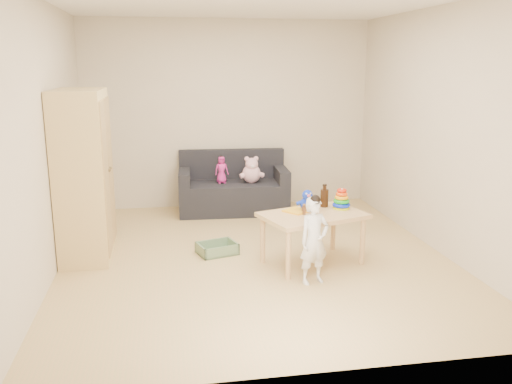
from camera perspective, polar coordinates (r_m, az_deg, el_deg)
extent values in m
plane|color=tan|center=(5.79, -0.07, -6.86)|extent=(4.50, 4.50, 0.00)
plane|color=beige|center=(7.69, -2.92, 8.13)|extent=(4.00, 0.00, 4.00)
plane|color=beige|center=(3.31, 6.49, 1.02)|extent=(4.00, 0.00, 4.00)
plane|color=beige|center=(5.51, -21.14, 5.15)|extent=(0.00, 4.50, 4.50)
plane|color=beige|center=(6.14, 18.78, 6.10)|extent=(0.00, 4.50, 4.50)
cube|color=#E3C67D|center=(5.91, -17.68, 1.75)|extent=(0.49, 0.97, 1.75)
cube|color=black|center=(7.48, -2.39, -0.51)|extent=(1.51, 0.81, 0.42)
cube|color=tan|center=(5.57, 5.97, -4.89)|extent=(1.15, 0.91, 0.53)
imported|color=white|center=(5.04, 6.14, -5.24)|extent=(0.34, 0.28, 0.80)
imported|color=#D72890|center=(7.34, -3.64, 2.31)|extent=(0.19, 0.14, 0.36)
cylinder|color=#D1E20B|center=(5.71, 8.95, -1.63)|extent=(0.17, 0.17, 0.02)
cylinder|color=silver|center=(5.68, 8.99, -0.64)|extent=(0.02, 0.02, 0.20)
torus|color=#0C27CE|center=(5.70, 8.97, -1.34)|extent=(0.19, 0.19, 0.04)
torus|color=green|center=(5.69, 8.98, -0.94)|extent=(0.17, 0.17, 0.04)
torus|color=#F59E0C|center=(5.68, 9.00, -0.56)|extent=(0.14, 0.14, 0.04)
torus|color=#FF4D0D|center=(5.67, 9.01, -0.19)|extent=(0.12, 0.12, 0.04)
torus|color=red|center=(5.66, 9.02, 0.16)|extent=(0.10, 0.10, 0.03)
cylinder|color=black|center=(5.74, 7.21, -0.64)|extent=(0.08, 0.08, 0.19)
cylinder|color=black|center=(5.71, 7.24, 0.42)|extent=(0.04, 0.04, 0.05)
cylinder|color=black|center=(5.71, 7.25, 0.72)|extent=(0.05, 0.05, 0.02)
cube|color=yellow|center=(5.54, 4.30, -1.99)|extent=(0.31, 0.31, 0.02)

